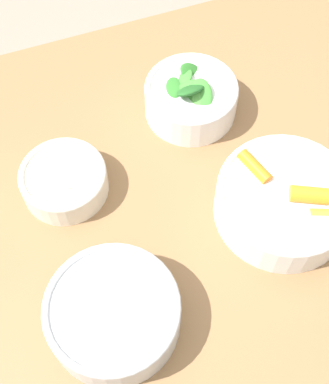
{
  "coord_description": "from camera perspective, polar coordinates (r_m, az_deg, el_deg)",
  "views": [
    {
      "loc": [
        0.21,
        0.35,
        1.45
      ],
      "look_at": [
        0.07,
        -0.02,
        0.78
      ],
      "focal_mm": 50.0,
      "sensor_mm": 36.0,
      "label": 1
    }
  ],
  "objects": [
    {
      "name": "ground_plane",
      "position": [
        1.5,
        3.07,
        -15.02
      ],
      "size": [
        10.0,
        10.0,
        0.0
      ],
      "primitive_type": "plane",
      "color": "gray"
    },
    {
      "name": "dining_table",
      "position": [
        0.92,
        4.86,
        -4.64
      ],
      "size": [
        1.06,
        0.82,
        0.75
      ],
      "color": "olive",
      "rests_on": "ground_plane"
    },
    {
      "name": "bowl_carrots",
      "position": [
        0.79,
        12.67,
        -0.93
      ],
      "size": [
        0.2,
        0.2,
        0.08
      ],
      "color": "white",
      "rests_on": "dining_table"
    },
    {
      "name": "bowl_greens",
      "position": [
        0.88,
        2.82,
        10.05
      ],
      "size": [
        0.15,
        0.15,
        0.09
      ],
      "color": "white",
      "rests_on": "dining_table"
    },
    {
      "name": "bowl_beans_hotdog",
      "position": [
        0.71,
        -5.44,
        -12.87
      ],
      "size": [
        0.17,
        0.17,
        0.06
      ],
      "color": "silver",
      "rests_on": "dining_table"
    },
    {
      "name": "bowl_cookies",
      "position": [
        0.81,
        -10.65,
        1.27
      ],
      "size": [
        0.13,
        0.13,
        0.05
      ],
      "color": "silver",
      "rests_on": "dining_table"
    }
  ]
}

